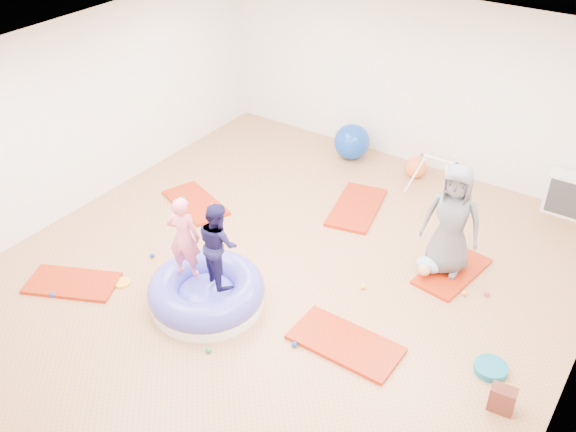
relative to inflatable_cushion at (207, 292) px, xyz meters
The scene contains 19 objects.
room 1.52m from the inflatable_cushion, 56.72° to the left, with size 7.01×8.01×2.81m.
gym_mat_front_left 1.81m from the inflatable_cushion, 157.38° to the right, with size 1.14×0.57×0.05m, color #B32F14.
gym_mat_mid_left 2.31m from the inflatable_cushion, 134.59° to the left, with size 1.14×0.57×0.05m, color #B32F14.
gym_mat_center_back 2.95m from the inflatable_cushion, 80.62° to the left, with size 1.26×0.63×0.05m, color #B32F14.
gym_mat_right 1.80m from the inflatable_cushion, 10.71° to the left, with size 1.26×0.63×0.05m, color #B32F14.
gym_mat_rear_right 3.20m from the inflatable_cushion, 44.85° to the left, with size 1.13×0.56×0.05m, color #B32F14.
inflatable_cushion is the anchor object (origin of this frame).
child_pink 0.83m from the inflatable_cushion, behind, with size 0.40×0.26×1.08m, color #FF6E84.
child_navy 0.80m from the inflatable_cushion, 38.21° to the left, with size 0.52×0.41×1.08m, color #15123D.
adult_caregiver 3.17m from the inflatable_cushion, 45.99° to the left, with size 0.74×0.48×1.52m, color #5A5B62.
infant 2.86m from the inflatable_cushion, 45.22° to the left, with size 0.34×0.35×0.20m.
ball_pit_balls 0.76m from the inflatable_cushion, 74.71° to the left, with size 4.72×3.13×0.07m.
exercise_ball_blue 4.29m from the inflatable_cushion, 95.15° to the left, with size 0.61×0.61×0.61m, color #0E3CA3.
exercise_ball_orange 4.36m from the inflatable_cushion, 79.45° to the left, with size 0.35×0.35×0.35m, color orange.
infant_play_gym 4.26m from the inflatable_cushion, 73.04° to the left, with size 0.75×0.71×0.57m.
cube_shelf 5.50m from the inflatable_cushion, 55.56° to the left, with size 0.64×0.32×0.64m.
balance_disc 3.38m from the inflatable_cushion, 15.03° to the left, with size 0.37×0.37×0.08m, color #126983.
backpack 3.55m from the inflatable_cushion, ahead, with size 0.26×0.16×0.30m, color #A53B25.
yellow_toy 1.21m from the inflatable_cushion, 164.21° to the right, with size 0.21×0.21×0.03m, color yellow.
Camera 1 is at (3.68, -5.14, 5.28)m, focal length 40.00 mm.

